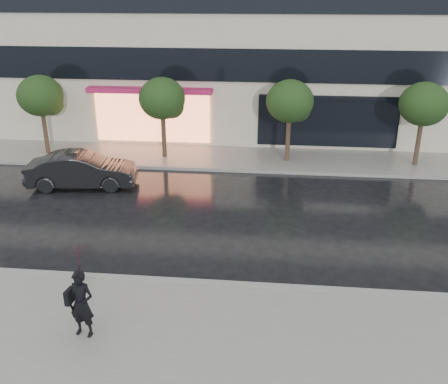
# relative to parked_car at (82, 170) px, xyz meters

# --- Properties ---
(ground) EXTENTS (120.00, 120.00, 0.00)m
(ground) POSITION_rel_parked_car_xyz_m (5.67, -6.00, -0.74)
(ground) COLOR black
(ground) RESTS_ON ground
(sidewalk_near) EXTENTS (60.00, 4.50, 0.12)m
(sidewalk_near) POSITION_rel_parked_car_xyz_m (5.67, -9.25, -0.68)
(sidewalk_near) COLOR slate
(sidewalk_near) RESTS_ON ground
(sidewalk_far) EXTENTS (60.00, 3.50, 0.12)m
(sidewalk_far) POSITION_rel_parked_car_xyz_m (5.67, 4.25, -0.68)
(sidewalk_far) COLOR slate
(sidewalk_far) RESTS_ON ground
(curb_near) EXTENTS (60.00, 0.25, 0.14)m
(curb_near) POSITION_rel_parked_car_xyz_m (5.67, -7.00, -0.67)
(curb_near) COLOR gray
(curb_near) RESTS_ON ground
(curb_far) EXTENTS (60.00, 0.25, 0.14)m
(curb_far) POSITION_rel_parked_car_xyz_m (5.67, 2.50, -0.67)
(curb_far) COLOR gray
(curb_far) RESTS_ON ground
(tree_far_west) EXTENTS (2.20, 2.20, 3.99)m
(tree_far_west) POSITION_rel_parked_car_xyz_m (-3.27, 4.03, 2.18)
(tree_far_west) COLOR #33261C
(tree_far_west) RESTS_ON ground
(tree_mid_west) EXTENTS (2.20, 2.20, 3.99)m
(tree_mid_west) POSITION_rel_parked_car_xyz_m (2.73, 4.03, 2.18)
(tree_mid_west) COLOR #33261C
(tree_mid_west) RESTS_ON ground
(tree_mid_east) EXTENTS (2.20, 2.20, 3.99)m
(tree_mid_east) POSITION_rel_parked_car_xyz_m (8.73, 4.03, 2.18)
(tree_mid_east) COLOR #33261C
(tree_mid_east) RESTS_ON ground
(tree_far_east) EXTENTS (2.20, 2.20, 3.99)m
(tree_far_east) POSITION_rel_parked_car_xyz_m (14.73, 4.03, 2.18)
(tree_far_east) COLOR #33261C
(tree_far_east) RESTS_ON ground
(parked_car) EXTENTS (4.69, 2.17, 1.49)m
(parked_car) POSITION_rel_parked_car_xyz_m (0.00, 0.00, 0.00)
(parked_car) COLOR black
(parked_car) RESTS_ON ground
(pedestrian_with_umbrella) EXTENTS (1.05, 1.06, 2.40)m
(pedestrian_with_umbrella) POSITION_rel_parked_car_xyz_m (3.65, -9.56, 0.92)
(pedestrian_with_umbrella) COLOR black
(pedestrian_with_umbrella) RESTS_ON sidewalk_near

